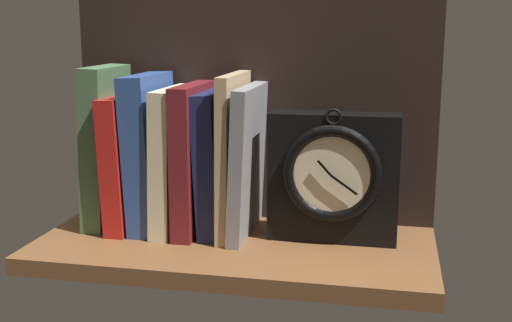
% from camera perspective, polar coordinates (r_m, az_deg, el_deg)
% --- Properties ---
extents(ground_plane, '(0.58, 0.27, 0.03)m').
position_cam_1_polar(ground_plane, '(0.98, -1.88, -7.68)').
color(ground_plane, brown).
extents(back_panel, '(0.58, 0.01, 0.36)m').
position_cam_1_polar(back_panel, '(1.06, -0.26, 4.62)').
color(back_panel, black).
rests_on(back_panel, ground_plane).
extents(book_green_romantic, '(0.04, 0.12, 0.25)m').
position_cam_1_polar(book_green_romantic, '(1.05, -12.99, 1.23)').
color(book_green_romantic, '#476B44').
rests_on(book_green_romantic, ground_plane).
extents(book_red_requiem, '(0.04, 0.15, 0.21)m').
position_cam_1_polar(book_red_requiem, '(1.04, -11.16, -0.01)').
color(book_red_requiem, red).
rests_on(book_red_requiem, ground_plane).
extents(book_blue_modern, '(0.05, 0.14, 0.24)m').
position_cam_1_polar(book_blue_modern, '(1.02, -9.22, 0.78)').
color(book_blue_modern, '#2D4C8E').
rests_on(book_blue_modern, ground_plane).
extents(book_cream_twain, '(0.04, 0.15, 0.22)m').
position_cam_1_polar(book_cream_twain, '(1.01, -7.20, 0.15)').
color(book_cream_twain, beige).
rests_on(book_cream_twain, ground_plane).
extents(book_maroon_dawkins, '(0.03, 0.16, 0.23)m').
position_cam_1_polar(book_maroon_dawkins, '(1.00, -5.44, 0.25)').
color(book_maroon_dawkins, maroon).
rests_on(book_maroon_dawkins, ground_plane).
extents(book_navy_bierce, '(0.04, 0.13, 0.22)m').
position_cam_1_polar(book_navy_bierce, '(0.99, -3.56, -0.12)').
color(book_navy_bierce, '#192147').
rests_on(book_navy_bierce, ground_plane).
extents(book_tan_shortstories, '(0.02, 0.15, 0.24)m').
position_cam_1_polar(book_tan_shortstories, '(0.99, -1.99, 0.56)').
color(book_tan_shortstories, tan).
rests_on(book_tan_shortstories, ground_plane).
extents(book_gray_chess, '(0.03, 0.16, 0.23)m').
position_cam_1_polar(book_gray_chess, '(0.98, -0.74, 0.02)').
color(book_gray_chess, gray).
rests_on(book_gray_chess, ground_plane).
extents(framed_clock, '(0.19, 0.07, 0.20)m').
position_cam_1_polar(framed_clock, '(0.96, 6.76, -1.36)').
color(framed_clock, black).
rests_on(framed_clock, ground_plane).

